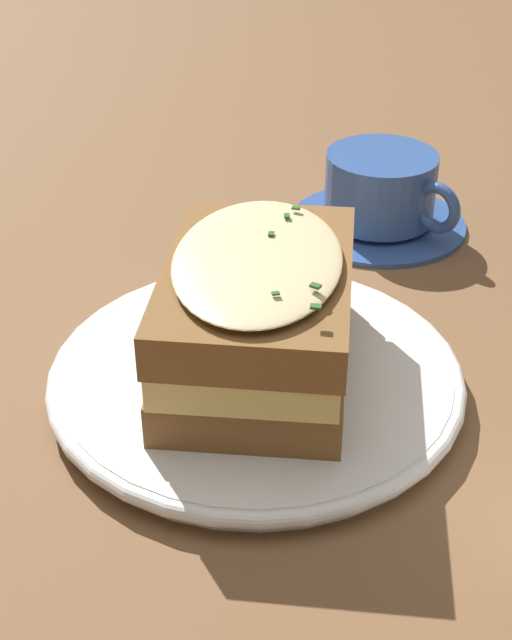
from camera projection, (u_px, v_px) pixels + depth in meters
name	position (u px, v px, depth m)	size (l,w,h in m)	color
ground_plane	(284.00, 368.00, 0.55)	(2.40, 2.40, 0.00)	brown
dinner_plate	(256.00, 376.00, 0.53)	(0.25, 0.25, 0.02)	white
sandwich	(257.00, 313.00, 0.50)	(0.17, 0.19, 0.08)	brown
teacup_with_saucer	(381.00, 196.00, 0.69)	(0.14, 0.14, 0.06)	#33569E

